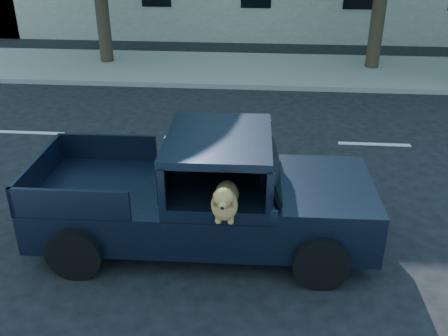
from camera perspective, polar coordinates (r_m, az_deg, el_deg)
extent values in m
plane|color=black|center=(8.58, -5.98, -5.51)|extent=(120.00, 120.00, 0.00)
cube|color=gray|center=(17.00, -0.34, 11.28)|extent=(60.00, 4.00, 0.15)
cylinder|color=#332619|center=(17.26, 17.39, 17.58)|extent=(0.44, 0.44, 4.40)
cube|color=black|center=(7.63, -2.37, -4.46)|extent=(5.05, 2.04, 0.64)
cube|color=black|center=(7.47, 11.32, -2.23)|extent=(1.49, 1.96, 0.15)
cube|color=black|center=(7.09, -0.60, 3.31)|extent=(1.53, 1.88, 0.12)
cube|color=black|center=(7.22, 5.61, 0.68)|extent=(0.28, 1.66, 0.55)
cube|color=black|center=(7.13, 0.73, -5.10)|extent=(0.54, 0.54, 0.37)
cube|color=black|center=(6.24, 5.71, -5.48)|extent=(0.10, 0.05, 0.15)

